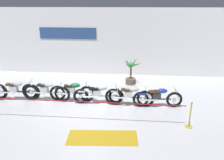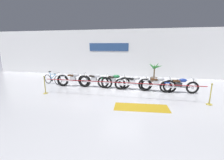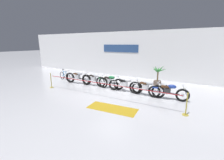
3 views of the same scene
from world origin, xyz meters
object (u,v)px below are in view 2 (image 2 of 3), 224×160
motorcycle_silver_4 (157,84)px  floor_banner (141,107)px  motorcycle_silver_3 (133,83)px  motorcycle_green_2 (114,81)px  motorcycle_blue_5 (179,85)px  stanchion_far_left (94,84)px  potted_palm_left_of_row (154,73)px  motorcycle_silver_1 (95,80)px  bicycle (53,79)px  stanchion_mid_left (210,97)px  motorcycle_silver_0 (74,80)px

motorcycle_silver_4 → floor_banner: motorcycle_silver_4 is taller
motorcycle_silver_3 → motorcycle_green_2: bearing=173.0°
motorcycle_silver_4 → motorcycle_blue_5: motorcycle_silver_4 is taller
motorcycle_silver_3 → floor_banner: motorcycle_silver_3 is taller
motorcycle_green_2 → motorcycle_silver_4: 2.74m
motorcycle_silver_4 → stanchion_far_left: size_ratio=0.26×
potted_palm_left_of_row → stanchion_far_left: 5.66m
floor_banner → motorcycle_silver_4: bearing=66.8°
motorcycle_silver_1 → stanchion_far_left: 1.94m
motorcycle_silver_1 → bicycle: 3.31m
motorcycle_silver_3 → stanchion_mid_left: stanchion_mid_left is taller
motorcycle_silver_4 → motorcycle_blue_5: (1.27, -0.01, -0.02)m
potted_palm_left_of_row → stanchion_mid_left: bearing=-63.1°
motorcycle_silver_0 → bicycle: 1.85m
motorcycle_silver_3 → motorcycle_silver_4: 1.44m
motorcycle_silver_3 → stanchion_mid_left: size_ratio=2.25×
motorcycle_silver_3 → stanchion_mid_left: bearing=-24.9°
motorcycle_blue_5 → stanchion_far_left: (-4.71, -1.61, 0.25)m
motorcycle_silver_1 → floor_banner: 4.25m
bicycle → floor_banner: 7.13m
motorcycle_green_2 → floor_banner: bearing=-57.7°
motorcycle_silver_1 → motorcycle_blue_5: (5.29, -0.23, -0.02)m
motorcycle_silver_3 → motorcycle_blue_5: bearing=-2.5°
motorcycle_silver_4 → bicycle: (-7.32, 0.46, -0.12)m
motorcycle_blue_5 → motorcycle_green_2: bearing=176.1°
potted_palm_left_of_row → floor_banner: potted_palm_left_of_row is taller
stanchion_mid_left → potted_palm_left_of_row: bearing=116.9°
potted_palm_left_of_row → stanchion_far_left: potted_palm_left_of_row is taller
motorcycle_silver_1 → floor_banner: size_ratio=1.00×
potted_palm_left_of_row → motorcycle_silver_1: bearing=-146.9°
motorcycle_silver_1 → stanchion_mid_left: size_ratio=2.34×
motorcycle_silver_3 → floor_banner: size_ratio=0.96×
bicycle → potted_palm_left_of_row: bearing=18.1°
motorcycle_silver_3 → motorcycle_blue_5: motorcycle_blue_5 is taller
motorcycle_silver_1 → bicycle: motorcycle_silver_1 is taller
motorcycle_silver_0 → motorcycle_silver_3: (4.06, -0.02, -0.03)m
motorcycle_silver_0 → potted_palm_left_of_row: 6.16m
stanchion_mid_left → floor_banner: bearing=-162.5°
potted_palm_left_of_row → floor_banner: bearing=-99.5°
motorcycle_silver_0 → potted_palm_left_of_row: bearing=26.3°
motorcycle_silver_0 → motorcycle_blue_5: size_ratio=1.08×
motorcycle_blue_5 → stanchion_mid_left: 1.92m
stanchion_far_left → bicycle: bearing=151.7°
bicycle → potted_palm_left_of_row: potted_palm_left_of_row is taller
motorcycle_silver_4 → potted_palm_left_of_row: potted_palm_left_of_row is taller
motorcycle_blue_5 → stanchion_mid_left: bearing=-57.5°
motorcycle_green_2 → motorcycle_silver_4: (2.73, -0.27, 0.01)m
motorcycle_green_2 → potted_palm_left_of_row: 3.78m
motorcycle_green_2 → motorcycle_blue_5: 4.01m
motorcycle_silver_1 → potted_palm_left_of_row: potted_palm_left_of_row is taller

